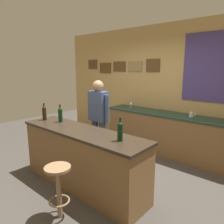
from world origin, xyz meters
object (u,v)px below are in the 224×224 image
at_px(bartender, 98,117).
at_px(wine_bottle_a, 44,113).
at_px(wine_bottle_b, 60,114).
at_px(coffee_mug, 191,115).
at_px(bar_stool, 58,183).
at_px(wine_bottle_c, 120,131).
at_px(wine_glass_a, 131,103).

height_order(bartender, wine_bottle_a, bartender).
bearing_deg(wine_bottle_b, coffee_mug, 51.79).
bearing_deg(bartender, bar_stool, -63.29).
xyz_separation_m(bartender, coffee_mug, (1.28, 1.29, 0.01)).
height_order(wine_bottle_a, wine_bottle_c, same).
distance_m(bar_stool, wine_glass_a, 2.99).
relative_size(wine_bottle_a, wine_glass_a, 1.97).
bearing_deg(bar_stool, coffee_mug, 78.46).
bearing_deg(coffee_mug, wine_bottle_b, -128.21).
xyz_separation_m(bar_stool, wine_glass_a, (-0.94, 2.78, 0.55)).
distance_m(bartender, bar_stool, 1.68).
xyz_separation_m(wine_bottle_b, wine_glass_a, (0.05, 2.01, -0.05)).
relative_size(bar_stool, wine_bottle_b, 2.22).
height_order(wine_bottle_b, wine_glass_a, wine_bottle_b).
height_order(wine_bottle_a, coffee_mug, wine_bottle_a).
xyz_separation_m(wine_bottle_c, wine_glass_a, (-1.35, 2.09, -0.05)).
bearing_deg(wine_glass_a, wine_bottle_b, -91.34).
distance_m(wine_bottle_a, wine_bottle_b, 0.35).
xyz_separation_m(bar_stool, wine_bottle_a, (-1.32, 0.66, 0.60)).
distance_m(bar_stool, coffee_mug, 2.83).
height_order(wine_glass_a, coffee_mug, wine_glass_a).
distance_m(wine_bottle_b, wine_bottle_c, 1.40).
bearing_deg(wine_bottle_a, coffee_mug, 47.75).
bearing_deg(wine_bottle_c, wine_bottle_a, -179.14).
height_order(wine_bottle_b, coffee_mug, wine_bottle_b).
relative_size(wine_glass_a, coffee_mug, 1.24).
height_order(wine_bottle_b, wine_bottle_c, same).
bearing_deg(coffee_mug, wine_glass_a, 178.16).
distance_m(wine_bottle_c, coffee_mug, 2.05).
bearing_deg(wine_bottle_a, bar_stool, -26.67).
relative_size(bartender, wine_bottle_b, 5.29).
height_order(bartender, wine_bottle_b, bartender).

